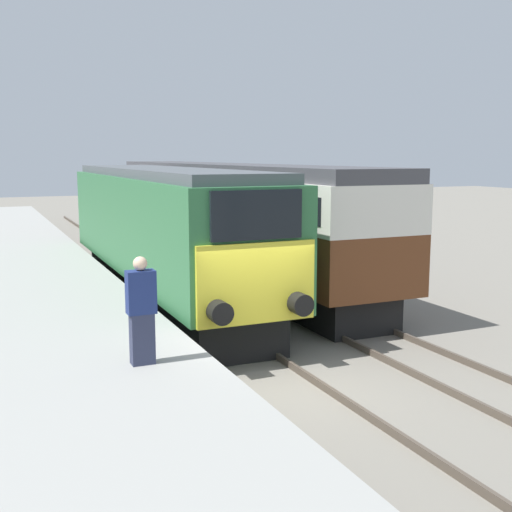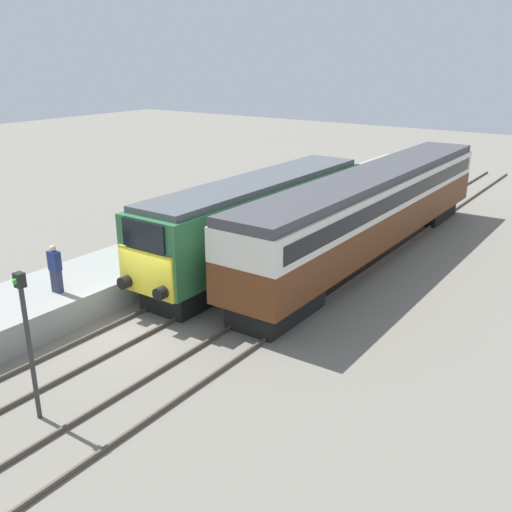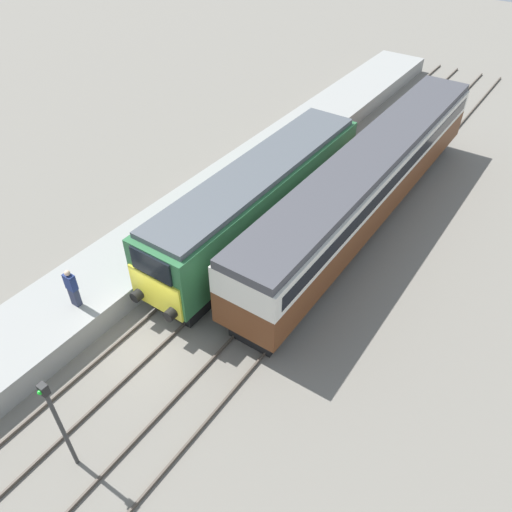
% 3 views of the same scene
% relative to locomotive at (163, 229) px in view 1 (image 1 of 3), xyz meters
% --- Properties ---
extents(ground_plane, '(120.00, 120.00, 0.00)m').
position_rel_locomotive_xyz_m(ground_plane, '(0.00, -7.37, -2.17)').
color(ground_plane, slate).
extents(platform_left, '(3.50, 50.00, 1.03)m').
position_rel_locomotive_xyz_m(platform_left, '(-3.30, 0.63, -1.66)').
color(platform_left, gray).
rests_on(platform_left, ground_plane).
extents(rails_near_track, '(1.51, 60.00, 0.14)m').
position_rel_locomotive_xyz_m(rails_near_track, '(0.00, -2.37, -2.10)').
color(rails_near_track, '#4C4238').
rests_on(rails_near_track, ground_plane).
extents(rails_far_track, '(1.50, 60.00, 0.14)m').
position_rel_locomotive_xyz_m(rails_far_track, '(3.40, -2.37, -2.10)').
color(rails_far_track, '#4C4238').
rests_on(rails_far_track, ground_plane).
extents(locomotive, '(2.70, 13.86, 3.90)m').
position_rel_locomotive_xyz_m(locomotive, '(0.00, 0.00, 0.00)').
color(locomotive, black).
rests_on(locomotive, ground_plane).
extents(passenger_carriage, '(2.75, 20.20, 3.96)m').
position_rel_locomotive_xyz_m(passenger_carriage, '(3.40, 4.09, 0.25)').
color(passenger_carriage, black).
rests_on(passenger_carriage, ground_plane).
extents(person_on_platform, '(0.44, 0.26, 1.70)m').
position_rel_locomotive_xyz_m(person_on_platform, '(-2.67, -8.34, -0.29)').
color(person_on_platform, '#2D334C').
rests_on(person_on_platform, platform_left).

